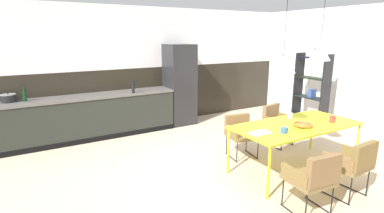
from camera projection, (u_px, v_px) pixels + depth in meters
The scene contains 21 objects.
ground_plane at pixel (243, 174), 4.45m from camera, with size 9.61×9.61×0.00m, color #CDB393.
back_wall_splashback_dark at pixel (157, 95), 7.01m from camera, with size 7.39×0.12×1.34m, color black.
back_wall_panel_upper at pixel (155, 37), 6.69m from camera, with size 7.39×0.12×1.34m, color white.
kitchen_counter at pixel (86, 117), 5.92m from camera, with size 3.69×0.63×0.89m.
refrigerator_column at pixel (180, 85), 6.86m from camera, with size 0.62×0.60×1.86m, color #232326.
dining_table at pixel (296, 127), 4.44m from camera, with size 1.98×0.92×0.75m.
armchair_by_stool at pixel (276, 120), 5.60m from camera, with size 0.56×0.55×0.76m.
armchair_far_side at pixel (314, 175), 3.37m from camera, with size 0.53×0.52×0.77m.
armchair_facing_counter at pixel (241, 130), 5.07m from camera, with size 0.56×0.55×0.71m.
armchair_near_window at pixel (354, 161), 3.73m from camera, with size 0.50×0.49×0.78m.
fruit_bowl at pixel (303, 124), 4.29m from camera, with size 0.28×0.28×0.06m.
open_book at pixel (260, 133), 4.02m from camera, with size 0.30×0.19×0.02m.
mug_tall_blue at pixel (332, 119), 4.51m from camera, with size 0.13×0.08×0.11m.
mug_white_ceramic at pixel (290, 115), 4.73m from camera, with size 0.12×0.07×0.10m.
mug_short_terracotta at pixel (284, 130), 4.02m from camera, with size 0.13×0.09×0.08m.
cooking_pot at pixel (8, 98), 5.27m from camera, with size 0.26×0.26×0.17m.
bottle_oil_tall at pixel (133, 87), 6.09m from camera, with size 0.06×0.06×0.31m.
bottle_wine_green at pixel (25, 96), 5.33m from camera, with size 0.07×0.07×0.27m.
open_shelf_unit at pixel (312, 88), 6.56m from camera, with size 0.30×0.76×1.80m.
pendant_lamp_over_table_near at pixel (283, 64), 4.01m from camera, with size 0.35×0.35×1.07m.
pendant_lamp_over_table_far at pixel (320, 51), 4.38m from camera, with size 0.32×0.32×0.94m.
Camera 1 is at (-2.72, -3.14, 2.06)m, focal length 27.41 mm.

